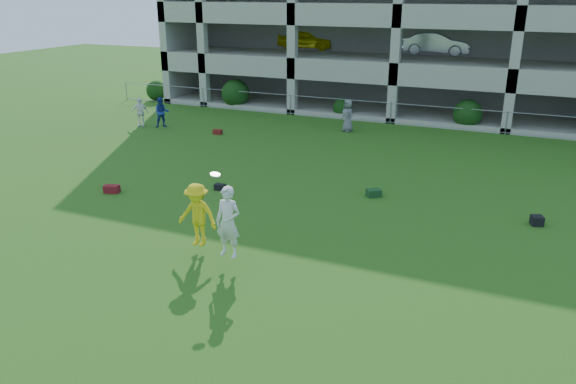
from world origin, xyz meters
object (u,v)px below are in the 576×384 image
at_px(crate_d, 537,221).
at_px(frisbee_contest, 206,217).
at_px(bystander_b, 140,112).
at_px(bystander_c, 348,116).
at_px(parking_garage, 428,5).
at_px(bystander_a, 162,112).

relative_size(crate_d, frisbee_contest, 0.15).
bearing_deg(frisbee_contest, bystander_b, 133.52).
distance_m(bystander_c, parking_garage, 12.57).
relative_size(bystander_a, bystander_b, 1.04).
bearing_deg(crate_d, bystander_a, 161.06).
bearing_deg(bystander_a, bystander_b, 155.78).
bearing_deg(bystander_b, frisbee_contest, -63.88).
relative_size(frisbee_contest, parking_garage, 0.08).
distance_m(frisbee_contest, parking_garage, 27.31).
xyz_separation_m(bystander_b, frisbee_contest, (11.58, -12.19, 0.42)).
xyz_separation_m(crate_d, frisbee_contest, (-8.37, -6.04, 1.04)).
bearing_deg(frisbee_contest, parking_garage, 88.53).
relative_size(bystander_a, bystander_c, 0.96).
bearing_deg(parking_garage, crate_d, -69.77).
distance_m(bystander_a, frisbee_contest, 16.22).
xyz_separation_m(bystander_c, crate_d, (9.30, -9.50, -0.68)).
height_order(bystander_a, parking_garage, parking_garage).
bearing_deg(bystander_c, parking_garage, 119.10).
height_order(bystander_a, frisbee_contest, frisbee_contest).
bearing_deg(parking_garage, frisbee_contest, -91.47).
height_order(bystander_c, parking_garage, parking_garage).
bearing_deg(bystander_c, crate_d, -8.32).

